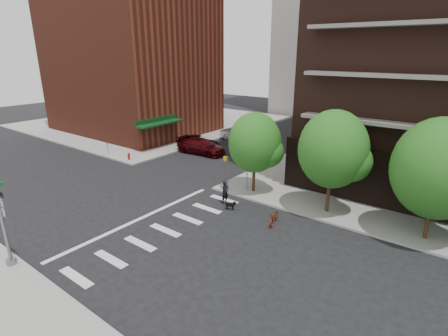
{
  "coord_description": "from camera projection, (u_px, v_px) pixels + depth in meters",
  "views": [
    {
      "loc": [
        17.68,
        -13.14,
        10.62
      ],
      "look_at": [
        3.0,
        6.0,
        2.5
      ],
      "focal_mm": 28.0,
      "sensor_mm": 36.0,
      "label": 1
    }
  ],
  "objects": [
    {
      "name": "parked_car_black",
      "position": [
        198.0,
        142.0,
        39.79
      ],
      "size": [
        2.4,
        5.18,
        1.44
      ],
      "primitive_type": "imported",
      "rotation": [
        0.0,
        0.0,
        1.57
      ],
      "color": "black",
      "rests_on": "ground"
    },
    {
      "name": "tree_c",
      "position": [
        439.0,
        169.0,
        19.21
      ],
      "size": [
        5.0,
        5.0,
        6.8
      ],
      "color": "#301E11",
      "rests_on": "sidewalk_ne"
    },
    {
      "name": "dog",
      "position": [
        231.0,
        204.0,
        24.45
      ],
      "size": [
        0.75,
        0.41,
        0.63
      ],
      "rotation": [
        0.0,
        0.0,
        0.35
      ],
      "color": "black",
      "rests_on": "ground"
    },
    {
      "name": "tree_a",
      "position": [
        255.0,
        143.0,
        26.26
      ],
      "size": [
        4.0,
        4.0,
        5.9
      ],
      "color": "#301E11",
      "rests_on": "sidewalk_ne"
    },
    {
      "name": "parked_car_maroon",
      "position": [
        201.0,
        146.0,
        37.74
      ],
      "size": [
        2.71,
        5.79,
        1.64
      ],
      "primitive_type": "imported",
      "rotation": [
        0.0,
        0.0,
        1.65
      ],
      "color": "#3E070B",
      "rests_on": "ground"
    },
    {
      "name": "crosswalk",
      "position": [
        157.0,
        227.0,
        22.19
      ],
      "size": [
        3.85,
        13.0,
        0.01
      ],
      "color": "silver",
      "rests_on": "ground"
    },
    {
      "name": "ground",
      "position": [
        134.0,
        217.0,
        23.47
      ],
      "size": [
        120.0,
        120.0,
        0.0
      ],
      "primitive_type": "plane",
      "color": "black",
      "rests_on": "ground"
    },
    {
      "name": "parking_meter",
      "position": [
        108.0,
        146.0,
        37.1
      ],
      "size": [
        0.1,
        0.08,
        1.32
      ],
      "color": "black",
      "rests_on": "sidewalk_nw"
    },
    {
      "name": "traffic_signal",
      "position": [
        2.0,
        220.0,
        17.24
      ],
      "size": [
        0.9,
        0.75,
        6.0
      ],
      "color": "slate",
      "rests_on": "sidewalk_s"
    },
    {
      "name": "scooter",
      "position": [
        274.0,
        217.0,
        22.44
      ],
      "size": [
        1.08,
        1.9,
        0.94
      ],
      "primitive_type": "imported",
      "rotation": [
        0.0,
        0.0,
        0.27
      ],
      "color": "maroon",
      "rests_on": "ground"
    },
    {
      "name": "midrise_nw",
      "position": [
        130.0,
        54.0,
        46.45
      ],
      "size": [
        21.4,
        15.5,
        20.0
      ],
      "color": "maroon",
      "rests_on": "sidewalk_nw"
    },
    {
      "name": "dog_walker",
      "position": [
        225.0,
        192.0,
        25.33
      ],
      "size": [
        0.69,
        0.51,
        1.72
      ],
      "primitive_type": "imported",
      "rotation": [
        0.0,
        0.0,
        1.41
      ],
      "color": "black",
      "rests_on": "ground"
    },
    {
      "name": "parked_car_silver",
      "position": [
        240.0,
        134.0,
        43.15
      ],
      "size": [
        2.21,
        5.16,
        1.65
      ],
      "primitive_type": "imported",
      "rotation": [
        0.0,
        0.0,
        1.66
      ],
      "color": "#B5B6BE",
      "rests_on": "ground"
    },
    {
      "name": "fire_hydrant",
      "position": [
        129.0,
        156.0,
        35.21
      ],
      "size": [
        0.24,
        0.24,
        0.73
      ],
      "color": "#A50C0C",
      "rests_on": "sidewalk_nw"
    },
    {
      "name": "tree_b",
      "position": [
        333.0,
        149.0,
        22.64
      ],
      "size": [
        4.5,
        4.5,
        6.65
      ],
      "color": "#301E11",
      "rests_on": "sidewalk_ne"
    },
    {
      "name": "sidewalk_nw",
      "position": [
        154.0,
        121.0,
        55.25
      ],
      "size": [
        31.0,
        33.0,
        0.15
      ],
      "primitive_type": "cube",
      "color": "gray",
      "rests_on": "ground"
    },
    {
      "name": "pedestrian_signal",
      "position": [
        232.0,
        168.0,
        27.5
      ],
      "size": [
        2.18,
        0.67,
        2.6
      ],
      "color": "slate",
      "rests_on": "sidewalk_ne"
    }
  ]
}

